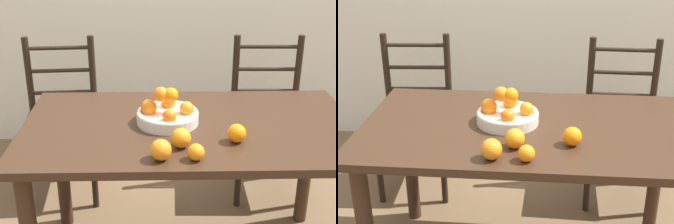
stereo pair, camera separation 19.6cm
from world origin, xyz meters
TOP-DOWN VIEW (x-y plane):
  - dining_table at (0.00, 0.00)m, footprint 1.48×0.82m
  - fruit_bowl at (-0.10, 0.02)m, footprint 0.27×0.27m
  - orange_loose_0 at (0.18, -0.18)m, footprint 0.08×0.08m
  - orange_loose_1 at (-0.05, -0.22)m, footprint 0.08×0.08m
  - orange_loose_2 at (-0.00, -0.32)m, footprint 0.06×0.06m
  - orange_loose_3 at (-0.13, -0.32)m, footprint 0.08×0.08m
  - chair_left at (-0.72, 0.69)m, footprint 0.45×0.43m
  - chair_right at (0.52, 0.69)m, footprint 0.43×0.41m

SIDE VIEW (x-z plane):
  - chair_left at x=-0.72m, z-range -0.02..0.93m
  - chair_right at x=0.52m, z-range -0.02..0.93m
  - dining_table at x=0.00m, z-range 0.27..1.02m
  - orange_loose_2 at x=0.00m, z-range 0.75..0.82m
  - orange_loose_0 at x=0.18m, z-range 0.75..0.83m
  - orange_loose_1 at x=-0.05m, z-range 0.75..0.83m
  - orange_loose_3 at x=-0.13m, z-range 0.75..0.83m
  - fruit_bowl at x=-0.10m, z-range 0.71..0.88m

